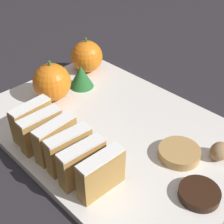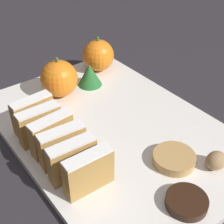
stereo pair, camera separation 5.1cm
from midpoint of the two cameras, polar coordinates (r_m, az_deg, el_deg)
ground_plane at (r=0.54m, az=2.73°, el=-3.71°), size 6.00×6.00×0.00m
serving_platter at (r=0.53m, az=2.75°, el=-3.22°), size 0.31×0.45×0.01m
stollen_slice_front at (r=0.41m, az=-0.70°, el=-11.06°), size 0.07×0.02×0.06m
stollen_slice_second at (r=0.43m, az=-3.85°, el=-8.84°), size 0.07×0.02×0.06m
stollen_slice_third at (r=0.45m, az=-5.82°, el=-6.34°), size 0.07×0.03×0.06m
stollen_slice_fourth at (r=0.47m, az=-7.92°, el=-4.21°), size 0.07×0.02×0.06m
stollen_slice_fifth at (r=0.49m, az=-10.21°, el=-2.43°), size 0.07×0.02×0.06m
stollen_slice_sixth at (r=0.52m, az=-11.52°, el=-0.47°), size 0.07×0.02×0.06m
orange_near at (r=0.68m, az=-0.34°, el=10.25°), size 0.07×0.07×0.08m
orange_far at (r=0.59m, az=-7.24°, el=6.01°), size 0.07×0.07×0.08m
walnut at (r=0.48m, az=21.43°, el=-8.39°), size 0.03×0.03×0.03m
chocolate_cookie at (r=0.43m, az=16.94°, el=-15.59°), size 0.05×0.05×0.01m
gingerbread_cookie at (r=0.48m, az=14.35°, el=-8.39°), size 0.06×0.06×0.01m
evergreen_sprig at (r=0.63m, az=-1.79°, el=6.74°), size 0.05×0.05×0.05m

